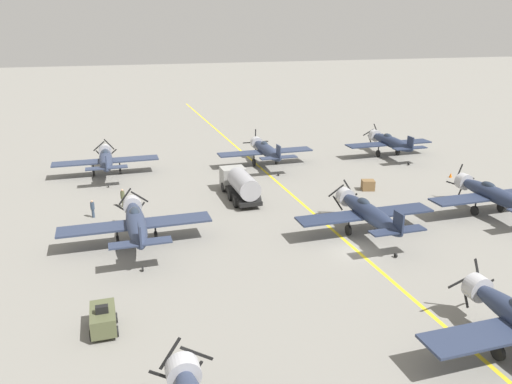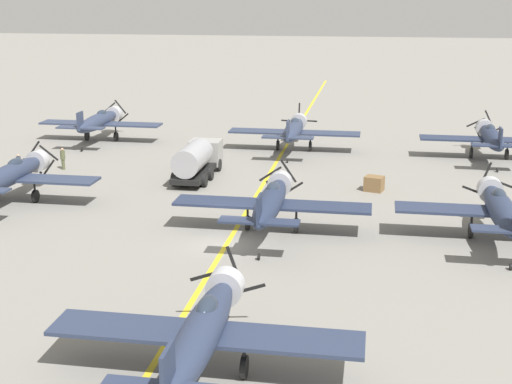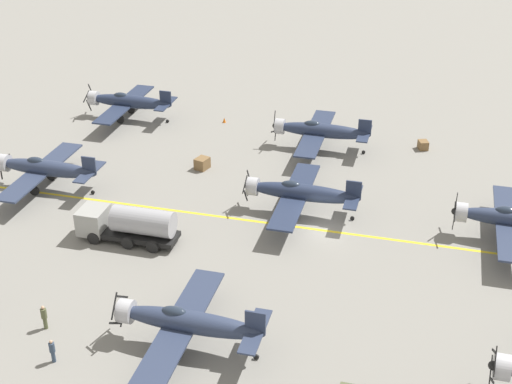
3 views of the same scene
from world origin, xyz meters
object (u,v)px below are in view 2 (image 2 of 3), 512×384
(airplane_mid_center, at_px, (271,201))
(supply_crate_mid_lane, at_px, (374,184))
(airplane_near_center, at_px, (203,331))
(ground_crew_inspecting, at_px, (63,158))
(airplane_far_left, at_px, (99,121))
(airplane_far_center, at_px, (294,130))
(ground_crew_walking, at_px, (19,163))
(airplane_far_right, at_px, (491,137))
(airplane_mid_left, at_px, (11,175))
(airplane_mid_right, at_px, (500,209))
(fuel_tanker, at_px, (197,159))

(airplane_mid_center, xyz_separation_m, supply_crate_mid_lane, (6.10, 10.68, -1.47))
(airplane_near_center, bearing_deg, airplane_mid_center, 93.78)
(ground_crew_inspecting, bearing_deg, airplane_far_left, 96.30)
(airplane_far_left, bearing_deg, airplane_near_center, -47.05)
(airplane_far_center, xyz_separation_m, ground_crew_walking, (-20.74, -12.12, -1.10))
(airplane_far_right, distance_m, airplane_mid_left, 39.56)
(airplane_mid_right, xyz_separation_m, airplane_mid_left, (-31.99, 2.67, 0.00))
(airplane_mid_center, distance_m, fuel_tanker, 14.44)
(airplane_near_center, distance_m, ground_crew_inspecting, 35.84)
(ground_crew_walking, distance_m, ground_crew_inspecting, 3.51)
(airplane_far_right, distance_m, ground_crew_inspecting, 36.49)
(airplane_mid_center, bearing_deg, airplane_far_left, 119.85)
(airplane_mid_right, bearing_deg, airplane_far_center, 119.42)
(supply_crate_mid_lane, bearing_deg, ground_crew_walking, 179.48)
(airplane_mid_right, height_order, ground_crew_inspecting, airplane_mid_right)
(airplane_mid_left, distance_m, ground_crew_inspecting, 9.73)
(airplane_mid_center, xyz_separation_m, airplane_far_right, (15.97, 22.59, 0.00))
(airplane_far_center, bearing_deg, supply_crate_mid_lane, -46.89)
(airplane_near_center, bearing_deg, airplane_mid_right, 57.15)
(airplane_near_center, distance_m, supply_crate_mid_lane, 28.58)
(ground_crew_walking, bearing_deg, airplane_far_left, 83.45)
(airplane_mid_center, height_order, supply_crate_mid_lane, airplane_mid_center)
(airplane_far_center, relative_size, supply_crate_mid_lane, 9.15)
(airplane_mid_left, height_order, ground_crew_inspecting, airplane_mid_left)
(ground_crew_inspecting, bearing_deg, airplane_mid_right, -20.70)
(ground_crew_inspecting, height_order, supply_crate_mid_lane, ground_crew_inspecting)
(airplane_far_left, xyz_separation_m, ground_crew_walking, (-1.54, -13.44, -1.10))
(airplane_far_right, relative_size, ground_crew_inspecting, 6.63)
(airplane_near_center, bearing_deg, fuel_tanker, 108.43)
(airplane_near_center, xyz_separation_m, airplane_mid_center, (0.05, 17.19, 0.00))
(supply_crate_mid_lane, bearing_deg, airplane_far_center, 120.87)
(airplane_near_center, relative_size, airplane_mid_center, 1.00)
(airplane_far_left, height_order, ground_crew_inspecting, airplane_far_left)
(airplane_far_center, distance_m, supply_crate_mid_lane, 14.49)
(airplane_far_right, height_order, ground_crew_walking, airplane_far_right)
(airplane_far_center, distance_m, ground_crew_inspecting, 20.57)
(supply_crate_mid_lane, bearing_deg, ground_crew_inspecting, 174.64)
(airplane_mid_left, bearing_deg, ground_crew_walking, 100.21)
(airplane_far_right, height_order, airplane_mid_right, airplane_mid_right)
(airplane_far_left, xyz_separation_m, ground_crew_inspecting, (1.25, -11.32, -1.02))
(airplane_far_left, height_order, ground_crew_walking, airplane_far_left)
(airplane_far_center, xyz_separation_m, supply_crate_mid_lane, (7.40, -12.37, -1.47))
(airplane_far_left, distance_m, airplane_far_center, 19.24)
(airplane_mid_right, bearing_deg, airplane_mid_left, 171.36)
(ground_crew_inspecting, bearing_deg, fuel_tanker, -4.09)
(airplane_far_center, xyz_separation_m, airplane_mid_right, (14.66, -22.32, -0.00))
(airplane_mid_left, bearing_deg, airplane_far_right, 14.90)
(airplane_far_center, height_order, airplane_mid_right, airplane_far_center)
(airplane_mid_right, bearing_deg, ground_crew_inspecting, 155.42)
(airplane_mid_right, xyz_separation_m, ground_crew_walking, (-35.39, 10.20, -1.10))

